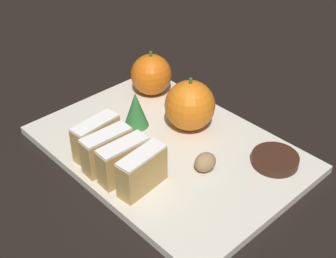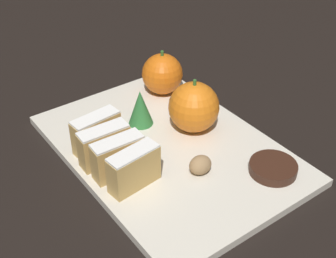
{
  "view_description": "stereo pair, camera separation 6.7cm",
  "coord_description": "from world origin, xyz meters",
  "px_view_note": "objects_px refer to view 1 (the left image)",
  "views": [
    {
      "loc": [
        -0.37,
        -0.39,
        0.43
      ],
      "look_at": [
        0.0,
        0.0,
        0.04
      ],
      "focal_mm": 50.0,
      "sensor_mm": 36.0,
      "label": 1
    },
    {
      "loc": [
        -0.32,
        -0.44,
        0.43
      ],
      "look_at": [
        0.0,
        0.0,
        0.04
      ],
      "focal_mm": 50.0,
      "sensor_mm": 36.0,
      "label": 2
    }
  ],
  "objects_px": {
    "walnut": "(204,163)",
    "chocolate_cookie": "(275,160)",
    "orange_near": "(151,75)",
    "orange_far": "(190,105)"
  },
  "relations": [
    {
      "from": "walnut",
      "to": "chocolate_cookie",
      "type": "relative_size",
      "value": 0.49
    },
    {
      "from": "orange_near",
      "to": "chocolate_cookie",
      "type": "distance_m",
      "value": 0.26
    },
    {
      "from": "walnut",
      "to": "orange_far",
      "type": "bearing_deg",
      "value": 55.35
    },
    {
      "from": "orange_near",
      "to": "orange_far",
      "type": "height_order",
      "value": "orange_far"
    },
    {
      "from": "orange_near",
      "to": "chocolate_cookie",
      "type": "relative_size",
      "value": 1.18
    },
    {
      "from": "orange_far",
      "to": "chocolate_cookie",
      "type": "height_order",
      "value": "orange_far"
    },
    {
      "from": "chocolate_cookie",
      "to": "orange_near",
      "type": "bearing_deg",
      "value": 89.65
    },
    {
      "from": "orange_near",
      "to": "walnut",
      "type": "bearing_deg",
      "value": -112.76
    },
    {
      "from": "orange_far",
      "to": "walnut",
      "type": "xyz_separation_m",
      "value": [
        -0.06,
        -0.09,
        -0.03
      ]
    },
    {
      "from": "chocolate_cookie",
      "to": "orange_far",
      "type": "bearing_deg",
      "value": 99.26
    }
  ]
}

